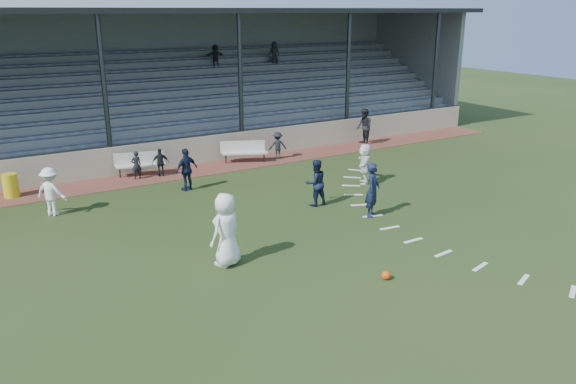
% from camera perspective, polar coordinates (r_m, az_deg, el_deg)
% --- Properties ---
extents(ground, '(90.00, 90.00, 0.00)m').
position_cam_1_polar(ground, '(15.44, 4.82, -7.07)').
color(ground, '#243616').
rests_on(ground, ground).
extents(cinder_track, '(34.00, 2.00, 0.02)m').
position_cam_1_polar(cinder_track, '(24.19, -9.80, 2.12)').
color(cinder_track, brown).
rests_on(cinder_track, ground).
extents(retaining_wall, '(34.00, 0.18, 1.20)m').
position_cam_1_polar(retaining_wall, '(25.00, -10.76, 3.98)').
color(retaining_wall, '#B9AA8E').
rests_on(retaining_wall, ground).
extents(bench_left, '(2.04, 0.91, 0.95)m').
position_cam_1_polar(bench_left, '(23.86, -14.83, 2.99)').
color(bench_left, beige).
rests_on(bench_left, cinder_track).
extents(bench_right, '(1.99, 1.24, 0.95)m').
position_cam_1_polar(bench_right, '(25.18, -4.53, 4.31)').
color(bench_right, beige).
rests_on(bench_right, cinder_track).
extents(trash_bin, '(0.54, 0.54, 0.86)m').
position_cam_1_polar(trash_bin, '(22.77, -26.35, 0.62)').
color(trash_bin, gold).
rests_on(trash_bin, cinder_track).
extents(football, '(0.23, 0.23, 0.23)m').
position_cam_1_polar(football, '(14.60, 9.94, -8.33)').
color(football, '#DF4A0D').
rests_on(football, ground).
extents(player_white_lead, '(1.15, 0.98, 2.01)m').
position_cam_1_polar(player_white_lead, '(14.92, -6.30, -3.83)').
color(player_white_lead, white).
rests_on(player_white_lead, ground).
extents(player_navy_lead, '(0.79, 0.75, 1.82)m').
position_cam_1_polar(player_navy_lead, '(18.59, 8.60, 0.22)').
color(player_navy_lead, '#131B35').
rests_on(player_navy_lead, ground).
extents(player_navy_mid, '(0.82, 0.65, 1.64)m').
position_cam_1_polar(player_navy_mid, '(19.46, 2.82, 0.94)').
color(player_navy_mid, '#131B35').
rests_on(player_navy_mid, ground).
extents(player_white_wing, '(1.17, 1.18, 1.64)m').
position_cam_1_polar(player_white_wing, '(20.09, -22.94, 0.04)').
color(player_white_wing, white).
rests_on(player_white_wing, ground).
extents(player_navy_wing, '(1.02, 0.66, 1.62)m').
position_cam_1_polar(player_navy_wing, '(21.46, -10.25, 2.27)').
color(player_navy_wing, '#131B35').
rests_on(player_navy_wing, ground).
extents(player_white_back, '(1.27, 1.46, 1.60)m').
position_cam_1_polar(player_white_back, '(22.18, 7.79, 2.88)').
color(player_white_back, white).
rests_on(player_white_back, ground).
extents(official, '(0.88, 1.02, 1.81)m').
position_cam_1_polar(official, '(28.65, 7.75, 6.58)').
color(official, black).
rests_on(official, cinder_track).
extents(sub_left_near, '(0.44, 0.31, 1.15)m').
position_cam_1_polar(sub_left_near, '(23.34, -15.16, 2.66)').
color(sub_left_near, black).
rests_on(sub_left_near, cinder_track).
extents(sub_left_far, '(0.73, 0.43, 1.16)m').
position_cam_1_polar(sub_left_far, '(23.50, -12.82, 2.95)').
color(sub_left_far, black).
rests_on(sub_left_far, cinder_track).
extents(sub_right, '(0.92, 0.73, 1.24)m').
position_cam_1_polar(sub_right, '(25.66, -1.05, 4.75)').
color(sub_right, black).
rests_on(sub_right, cinder_track).
extents(grandstand, '(34.60, 9.00, 6.61)m').
position_cam_1_polar(grandstand, '(29.08, -14.26, 8.92)').
color(grandstand, gray).
rests_on(grandstand, ground).
extents(penalty_arc, '(3.89, 14.63, 0.01)m').
position_cam_1_polar(penalty_arc, '(17.98, 15.58, -3.95)').
color(penalty_arc, white).
rests_on(penalty_arc, ground).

